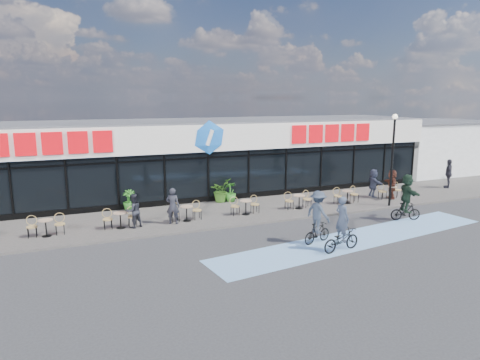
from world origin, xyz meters
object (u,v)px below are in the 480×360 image
at_px(cyclist_a, 318,218).
at_px(patron_right, 134,211).
at_px(pedestrian_b, 373,183).
at_px(cyclist_b, 407,197).
at_px(pedestrian_c, 448,174).
at_px(lamp_post, 393,152).
at_px(potted_plant_left, 129,200).
at_px(potted_plant_mid, 231,192).
at_px(pedestrian_a, 392,184).
at_px(patron_left, 173,206).
at_px(potted_plant_right, 220,190).

bearing_deg(cyclist_a, patron_right, 145.00).
height_order(pedestrian_b, cyclist_b, cyclist_b).
relative_size(patron_right, pedestrian_c, 0.84).
bearing_deg(pedestrian_c, cyclist_b, -11.49).
distance_m(pedestrian_c, cyclist_b, 9.21).
relative_size(lamp_post, potted_plant_left, 4.56).
distance_m(potted_plant_mid, pedestrian_b, 8.66).
xyz_separation_m(pedestrian_a, cyclist_b, (-2.32, -3.65, 0.21)).
bearing_deg(pedestrian_b, patron_left, 108.13).
bearing_deg(pedestrian_c, potted_plant_right, -49.65).
distance_m(potted_plant_right, pedestrian_c, 15.38).
bearing_deg(potted_plant_mid, pedestrian_c, -7.08).
bearing_deg(pedestrian_a, pedestrian_b, -115.89).
relative_size(potted_plant_mid, pedestrian_c, 0.59).
distance_m(lamp_post, potted_plant_left, 14.39).
relative_size(lamp_post, pedestrian_b, 2.99).
distance_m(pedestrian_a, cyclist_a, 9.56).
xyz_separation_m(pedestrian_c, cyclist_b, (-7.93, -4.69, 0.11)).
bearing_deg(cyclist_b, potted_plant_left, 151.76).
xyz_separation_m(potted_plant_mid, patron_right, (-5.90, -3.02, 0.23)).
bearing_deg(patron_right, pedestrian_a, 160.25).
relative_size(potted_plant_mid, cyclist_a, 0.51).
xyz_separation_m(potted_plant_left, potted_plant_mid, (5.69, -0.18, 0.01)).
bearing_deg(cyclist_a, cyclist_b, 12.16).
bearing_deg(potted_plant_left, cyclist_b, -28.24).
relative_size(potted_plant_left, patron_left, 0.64).
relative_size(pedestrian_b, cyclist_b, 0.72).
distance_m(patron_left, pedestrian_a, 13.18).
xyz_separation_m(potted_plant_right, patron_left, (-3.55, -3.30, 0.20)).
xyz_separation_m(lamp_post, pedestrian_b, (0.60, 2.13, -2.15)).
xyz_separation_m(potted_plant_left, pedestrian_c, (20.39, -2.01, 0.40)).
bearing_deg(potted_plant_right, potted_plant_left, -179.77).
height_order(potted_plant_right, patron_right, patron_right).
height_order(potted_plant_right, pedestrian_a, pedestrian_a).
bearing_deg(potted_plant_right, cyclist_a, -79.77).
bearing_deg(pedestrian_a, pedestrian_c, 124.88).
height_order(potted_plant_mid, cyclist_b, cyclist_b).
height_order(patron_right, pedestrian_c, pedestrian_c).
bearing_deg(pedestrian_c, potted_plant_left, -47.70).
bearing_deg(pedestrian_a, potted_plant_left, -77.19).
bearing_deg(potted_plant_right, potted_plant_mid, -20.36).
bearing_deg(lamp_post, pedestrian_c, 18.85).
xyz_separation_m(potted_plant_mid, cyclist_b, (6.76, -6.51, 0.50)).
bearing_deg(cyclist_a, potted_plant_right, 100.23).
xyz_separation_m(patron_left, pedestrian_a, (13.18, 0.24, -0.01)).
distance_m(potted_plant_left, patron_right, 3.21).
bearing_deg(pedestrian_b, potted_plant_mid, 89.67).
height_order(potted_plant_right, cyclist_a, cyclist_a).
distance_m(potted_plant_right, cyclist_a, 8.11).
bearing_deg(potted_plant_mid, patron_right, -152.94).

